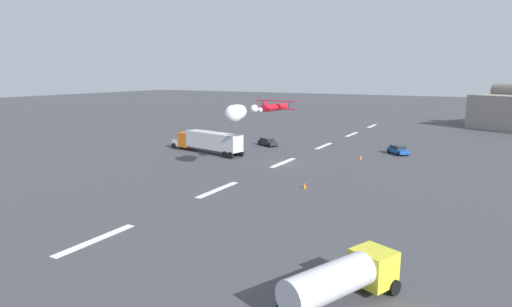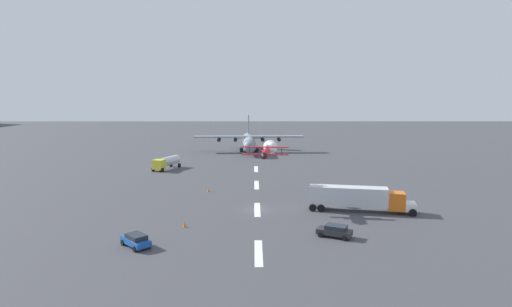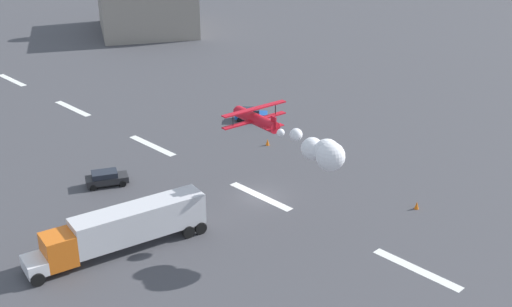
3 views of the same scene
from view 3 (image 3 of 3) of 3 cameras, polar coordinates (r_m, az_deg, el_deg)
The scene contains 13 objects.
ground_plane at distance 64.56m, azimuth 0.39°, elevation -3.73°, with size 440.00×440.00×0.00m, color #424247.
runway_stripe_0 at distance 106.79m, azimuth -20.42°, elevation 5.99°, with size 8.00×0.90×0.01m, color white.
runway_stripe_1 at distance 91.39m, azimuth -15.62°, elevation 3.78°, with size 8.00×0.90×0.01m, color white.
runway_stripe_2 at distance 77.08m, azimuth -9.00°, elevation 0.68°, with size 8.00×0.90×0.01m, color white.
runway_stripe_3 at distance 64.56m, azimuth 0.39°, elevation -3.73°, with size 8.00×0.90×0.01m, color white.
runway_stripe_4 at distance 55.07m, azimuth 13.78°, elevation -9.74°, with size 8.00×0.90×0.01m, color white.
stunt_biplane_red at distance 54.82m, azimuth 4.51°, elevation 0.80°, with size 14.49×7.01×2.47m.
semi_truck_orange at distance 56.09m, azimuth -11.43°, elevation -6.29°, with size 5.75×15.68×3.70m.
followme_car_yellow at distance 68.12m, azimuth -12.87°, elevation -2.08°, with size 3.48×4.56×1.52m.
airport_staff_sedan at distance 83.72m, azimuth -0.46°, elevation 3.46°, with size 4.23×4.15×1.52m.
hangar_building at distance 133.26m, azimuth -9.55°, elevation 12.42°, with size 27.69×25.98×11.08m.
traffic_cone_near at distance 76.14m, azimuth 1.01°, elevation 0.99°, with size 0.44×0.44×0.75m, color orange.
traffic_cone_far at distance 63.94m, azimuth 13.78°, elevation -4.38°, with size 0.44×0.44×0.75m, color orange.
Camera 3 is at (40.69, -40.41, 29.66)m, focal length 46.09 mm.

